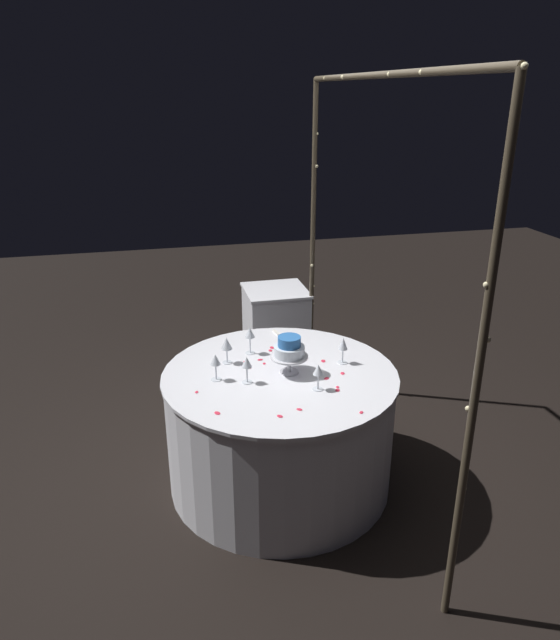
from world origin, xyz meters
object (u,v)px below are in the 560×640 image
(wine_glass_0, at_px, (227,344))
(wine_glass_5, at_px, (247,364))
(tiered_cake, at_px, (289,350))
(side_table, at_px, (276,335))
(cake_knife, at_px, (282,337))
(wine_glass_3, at_px, (343,345))
(wine_glass_1, at_px, (216,361))
(wine_glass_2, at_px, (250,334))
(decorative_arch, at_px, (373,231))
(wine_glass_4, at_px, (318,371))
(main_table, at_px, (280,428))

(wine_glass_0, bearing_deg, wine_glass_5, 14.47)
(tiered_cake, height_order, wine_glass_0, tiered_cake)
(side_table, bearing_deg, wine_glass_0, -26.15)
(wine_glass_0, bearing_deg, tiered_cake, 57.44)
(side_table, xyz_separation_m, cake_knife, (0.87, -0.16, 0.36))
(side_table, height_order, wine_glass_3, wine_glass_3)
(wine_glass_1, bearing_deg, side_table, 154.13)
(side_table, height_order, cake_knife, side_table)
(wine_glass_0, relative_size, wine_glass_3, 1.01)
(tiered_cake, xyz_separation_m, wine_glass_2, (-0.32, -0.17, -0.01))
(decorative_arch, height_order, side_table, decorative_arch)
(cake_knife, bearing_deg, wine_glass_2, -52.98)
(wine_glass_0, distance_m, wine_glass_5, 0.29)
(wine_glass_2, height_order, wine_glass_4, wine_glass_2)
(side_table, height_order, wine_glass_0, wine_glass_0)
(tiered_cake, xyz_separation_m, cake_knife, (-0.50, 0.08, -0.14))
(decorative_arch, bearing_deg, side_table, -170.08)
(wine_glass_5, xyz_separation_m, cake_knife, (-0.57, 0.34, -0.11))
(decorative_arch, relative_size, side_table, 2.98)
(decorative_arch, xyz_separation_m, wine_glass_1, (0.00, -0.90, -0.70))
(wine_glass_1, xyz_separation_m, wine_glass_2, (-0.31, 0.26, 0.01))
(tiered_cake, distance_m, wine_glass_1, 0.43)
(main_table, height_order, side_table, side_table)
(wine_glass_3, bearing_deg, wine_glass_4, -40.26)
(decorative_arch, bearing_deg, wine_glass_0, -104.29)
(tiered_cake, relative_size, wine_glass_4, 1.49)
(decorative_arch, xyz_separation_m, wine_glass_5, (0.07, -0.74, -0.70))
(wine_glass_5, height_order, cake_knife, wine_glass_5)
(wine_glass_1, bearing_deg, tiered_cake, 89.34)
(side_table, distance_m, wine_glass_2, 1.23)
(side_table, bearing_deg, decorative_arch, 9.92)
(wine_glass_5, bearing_deg, cake_knife, 149.20)
(wine_glass_1, xyz_separation_m, wine_glass_5, (0.07, 0.17, 0.00))
(decorative_arch, bearing_deg, wine_glass_1, -89.86)
(side_table, xyz_separation_m, wine_glass_1, (1.37, -0.66, 0.47))
(wine_glass_0, xyz_separation_m, wine_glass_2, (-0.10, 0.16, 0.01))
(side_table, bearing_deg, main_table, -11.95)
(wine_glass_0, height_order, wine_glass_5, wine_glass_0)
(main_table, xyz_separation_m, tiered_cake, (0.01, 0.05, 0.52))
(wine_glass_1, height_order, wine_glass_3, wine_glass_3)
(wine_glass_0, bearing_deg, main_table, 53.90)
(decorative_arch, distance_m, tiered_cake, 0.82)
(main_table, height_order, tiered_cake, tiered_cake)
(main_table, bearing_deg, tiered_cake, 80.99)
(decorative_arch, bearing_deg, wine_glass_3, -108.23)
(wine_glass_4, distance_m, wine_glass_5, 0.40)
(wine_glass_0, relative_size, wine_glass_1, 1.05)
(side_table, xyz_separation_m, wine_glass_5, (1.44, -0.50, 0.47))
(wine_glass_1, bearing_deg, wine_glass_2, 140.59)
(tiered_cake, xyz_separation_m, wine_glass_5, (0.07, -0.26, -0.03))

